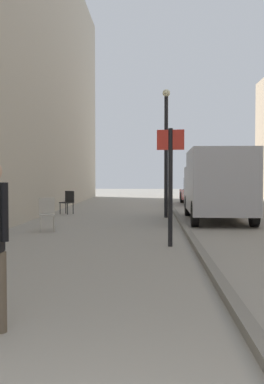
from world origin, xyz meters
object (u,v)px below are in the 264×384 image
cafe_chair_near_window (47,212)px  lamp_post (166,144)px  parked_car (200,191)px  cafe_chair_by_doorway (68,201)px  street_sign_post (170,177)px  delivery_van (217,183)px

cafe_chair_near_window → lamp_post: bearing=-143.4°
parked_car → cafe_chair_near_window: (-5.58, -12.03, -0.17)m
parked_car → cafe_chair_by_doorway: (-6.05, -6.36, -0.17)m
lamp_post → cafe_chair_by_doorway: bearing=160.3°
street_sign_post → cafe_chair_near_window: bearing=-30.2°
cafe_chair_by_doorway → lamp_post: bearing=-172.8°
parked_car → cafe_chair_near_window: size_ratio=4.55×
parked_car → cafe_chair_by_doorway: size_ratio=4.55×
delivery_van → cafe_chair_by_doorway: size_ratio=5.74×
delivery_van → parked_car: size_ratio=1.26×
street_sign_post → lamp_post: lamp_post is taller
delivery_van → parked_car: 8.94m
cafe_chair_by_doorway → delivery_van: bearing=-177.3°
delivery_van → lamp_post: 2.51m
delivery_van → parked_car: bearing=88.9°
parked_car → lamp_post: (-2.10, -7.77, 2.01)m
delivery_van → street_sign_post: street_sign_post is taller
parked_car → lamp_post: bearing=-107.6°
delivery_van → parked_car: (0.37, 8.91, -0.59)m
parked_car → lamp_post: size_ratio=0.90×
delivery_van → street_sign_post: bearing=-106.7°
delivery_van → cafe_chair_near_window: bearing=-147.9°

